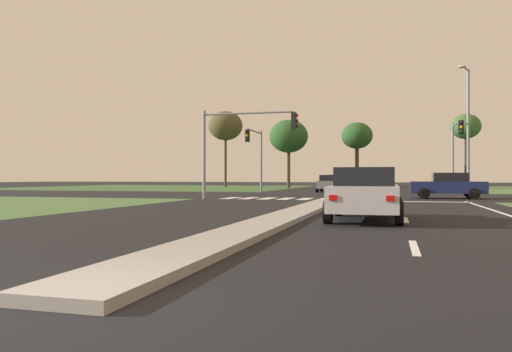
# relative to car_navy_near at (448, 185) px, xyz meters

# --- Properties ---
(ground_plane) EXTENTS (200.00, 200.00, 0.00)m
(ground_plane) POSITION_rel_car_navy_near_xyz_m (-6.33, 2.37, -0.79)
(ground_plane) COLOR black
(grass_verge_far_left) EXTENTS (35.00, 35.00, 0.01)m
(grass_verge_far_left) POSITION_rel_car_navy_near_xyz_m (-31.83, 26.87, -0.78)
(grass_verge_far_left) COLOR #385B2D
(grass_verge_far_left) RESTS_ON ground
(median_island_near) EXTENTS (1.20, 22.00, 0.14)m
(median_island_near) POSITION_rel_car_navy_near_xyz_m (-6.33, -16.63, -0.72)
(median_island_near) COLOR gray
(median_island_near) RESTS_ON ground
(median_island_far) EXTENTS (1.20, 36.00, 0.14)m
(median_island_far) POSITION_rel_car_navy_near_xyz_m (-6.33, 27.37, -0.72)
(median_island_far) COLOR gray
(median_island_far) RESTS_ON ground
(lane_dash_near) EXTENTS (0.14, 2.00, 0.01)m
(lane_dash_near) POSITION_rel_car_navy_near_xyz_m (-2.83, -22.32, -0.78)
(lane_dash_near) COLOR silver
(lane_dash_near) RESTS_ON ground
(lane_dash_second) EXTENTS (0.14, 2.00, 0.01)m
(lane_dash_second) POSITION_rel_car_navy_near_xyz_m (-2.83, -16.32, -0.78)
(lane_dash_second) COLOR silver
(lane_dash_second) RESTS_ON ground
(lane_dash_third) EXTENTS (0.14, 2.00, 0.01)m
(lane_dash_third) POSITION_rel_car_navy_near_xyz_m (-2.83, -10.32, -0.78)
(lane_dash_third) COLOR silver
(lane_dash_third) RESTS_ON ground
(lane_dash_fourth) EXTENTS (0.14, 2.00, 0.01)m
(lane_dash_fourth) POSITION_rel_car_navy_near_xyz_m (-2.83, -4.32, -0.78)
(lane_dash_fourth) COLOR silver
(lane_dash_fourth) RESTS_ON ground
(lane_dash_fifth) EXTENTS (0.14, 2.00, 0.01)m
(lane_dash_fifth) POSITION_rel_car_navy_near_xyz_m (-2.83, 1.68, -0.78)
(lane_dash_fifth) COLOR silver
(lane_dash_fifth) RESTS_ON ground
(stop_bar_near) EXTENTS (6.40, 0.50, 0.01)m
(stop_bar_near) POSITION_rel_car_navy_near_xyz_m (-2.53, -4.63, -0.78)
(stop_bar_near) COLOR silver
(stop_bar_near) RESTS_ON ground
(crosswalk_bar_near) EXTENTS (0.70, 2.80, 0.01)m
(crosswalk_bar_near) POSITION_rel_car_navy_near_xyz_m (-12.73, -2.83, -0.78)
(crosswalk_bar_near) COLOR silver
(crosswalk_bar_near) RESTS_ON ground
(crosswalk_bar_second) EXTENTS (0.70, 2.80, 0.01)m
(crosswalk_bar_second) POSITION_rel_car_navy_near_xyz_m (-11.58, -2.83, -0.78)
(crosswalk_bar_second) COLOR silver
(crosswalk_bar_second) RESTS_ON ground
(crosswalk_bar_third) EXTENTS (0.70, 2.80, 0.01)m
(crosswalk_bar_third) POSITION_rel_car_navy_near_xyz_m (-10.43, -2.83, -0.78)
(crosswalk_bar_third) COLOR silver
(crosswalk_bar_third) RESTS_ON ground
(crosswalk_bar_fourth) EXTENTS (0.70, 2.80, 0.01)m
(crosswalk_bar_fourth) POSITION_rel_car_navy_near_xyz_m (-9.28, -2.83, -0.78)
(crosswalk_bar_fourth) COLOR silver
(crosswalk_bar_fourth) RESTS_ON ground
(crosswalk_bar_fifth) EXTENTS (0.70, 2.80, 0.01)m
(crosswalk_bar_fifth) POSITION_rel_car_navy_near_xyz_m (-8.13, -2.83, -0.78)
(crosswalk_bar_fifth) COLOR silver
(crosswalk_bar_fifth) RESTS_ON ground
(crosswalk_bar_sixth) EXTENTS (0.70, 2.80, 0.01)m
(crosswalk_bar_sixth) POSITION_rel_car_navy_near_xyz_m (-6.98, -2.83, -0.78)
(crosswalk_bar_sixth) COLOR silver
(crosswalk_bar_sixth) RESTS_ON ground
(crosswalk_bar_seventh) EXTENTS (0.70, 2.80, 0.01)m
(crosswalk_bar_seventh) POSITION_rel_car_navy_near_xyz_m (-5.83, -2.83, -0.78)
(crosswalk_bar_seventh) COLOR silver
(crosswalk_bar_seventh) RESTS_ON ground
(crosswalk_bar_eighth) EXTENTS (0.70, 2.80, 0.01)m
(crosswalk_bar_eighth) POSITION_rel_car_navy_near_xyz_m (-4.68, -2.83, -0.78)
(crosswalk_bar_eighth) COLOR silver
(crosswalk_bar_eighth) RESTS_ON ground
(car_navy_near) EXTENTS (4.30, 2.07, 1.54)m
(car_navy_near) POSITION_rel_car_navy_near_xyz_m (0.00, 0.00, 0.00)
(car_navy_near) COLOR #161E47
(car_navy_near) RESTS_ON ground
(car_blue_second) EXTENTS (2.01, 4.49, 1.55)m
(car_blue_second) POSITION_rel_car_navy_near_xyz_m (-8.69, 18.87, 0.00)
(car_blue_second) COLOR navy
(car_blue_second) RESTS_ON ground
(car_silver_third) EXTENTS (2.08, 4.42, 1.54)m
(car_silver_third) POSITION_rel_car_navy_near_xyz_m (-3.97, -16.72, 0.00)
(car_silver_third) COLOR #B7B7BC
(car_silver_third) RESTS_ON ground
(car_grey_fourth) EXTENTS (2.01, 4.26, 1.48)m
(car_grey_fourth) POSITION_rel_car_navy_near_xyz_m (-8.50, 11.92, -0.03)
(car_grey_fourth) COLOR slate
(car_grey_fourth) RESTS_ON ground
(traffic_signal_near_left) EXTENTS (5.74, 0.32, 5.22)m
(traffic_signal_near_left) POSITION_rel_car_navy_near_xyz_m (-11.74, -4.23, 2.89)
(traffic_signal_near_left) COLOR gray
(traffic_signal_near_left) RESTS_ON ground
(traffic_signal_far_right) EXTENTS (0.32, 5.14, 5.41)m
(traffic_signal_far_right) POSITION_rel_car_navy_near_xyz_m (1.27, 7.06, 2.98)
(traffic_signal_far_right) COLOR gray
(traffic_signal_far_right) RESTS_ON ground
(traffic_signal_far_left) EXTENTS (0.32, 4.48, 5.25)m
(traffic_signal_far_left) POSITION_rel_car_navy_near_xyz_m (-13.93, 7.31, 2.83)
(traffic_signal_far_left) COLOR gray
(traffic_signal_far_left) RESTS_ON ground
(street_lamp_second) EXTENTS (1.02, 2.12, 8.77)m
(street_lamp_second) POSITION_rel_car_navy_near_xyz_m (1.81, 5.16, 4.14)
(street_lamp_second) COLOR gray
(street_lamp_second) RESTS_ON ground
(pedestrian_at_median) EXTENTS (0.34, 0.34, 1.68)m
(pedestrian_at_median) POSITION_rel_car_navy_near_xyz_m (-6.07, 11.88, 0.37)
(pedestrian_at_median) COLOR #9E8966
(pedestrian_at_median) RESTS_ON median_island_far
(treeline_near) EXTENTS (4.54, 4.54, 10.07)m
(treeline_near) POSITION_rel_car_navy_near_xyz_m (-24.55, 30.61, 7.31)
(treeline_near) COLOR #423323
(treeline_near) RESTS_ON ground
(treeline_second) EXTENTS (4.70, 4.70, 8.28)m
(treeline_second) POSITION_rel_car_navy_near_xyz_m (-15.34, 27.32, 5.46)
(treeline_second) COLOR #423323
(treeline_second) RESTS_ON ground
(treeline_third) EXTENTS (3.65, 3.65, 7.75)m
(treeline_third) POSITION_rel_car_navy_near_xyz_m (-7.20, 27.65, 5.33)
(treeline_third) COLOR #423323
(treeline_third) RESTS_ON ground
(treeline_fourth) EXTENTS (3.52, 3.52, 8.88)m
(treeline_fourth) POSITION_rel_car_navy_near_xyz_m (5.28, 32.09, 6.54)
(treeline_fourth) COLOR #423323
(treeline_fourth) RESTS_ON ground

